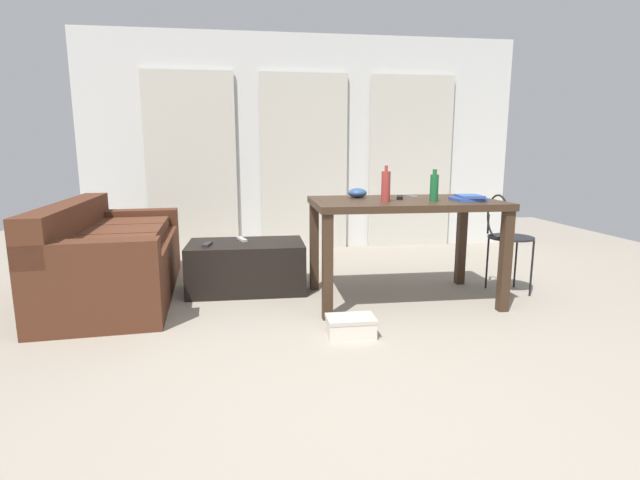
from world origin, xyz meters
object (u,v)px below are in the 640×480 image
(coffee_table, at_px, (247,266))
(bottle_near, at_px, (386,186))
(couch, at_px, (112,258))
(tv_remote_secondary, at_px, (207,244))
(craft_table, at_px, (404,213))
(book_stack, at_px, (469,198))
(scissors, at_px, (411,196))
(bottle_far, at_px, (434,187))
(tv_remote_primary, at_px, (242,239))
(tv_remote_on_table, at_px, (400,197))
(bowl, at_px, (357,193))
(wire_chair, at_px, (504,231))
(shoebox, at_px, (351,326))

(coffee_table, xyz_separation_m, bottle_near, (1.02, -0.56, 0.70))
(couch, xyz_separation_m, tv_remote_secondary, (0.75, -0.08, 0.11))
(craft_table, height_order, book_stack, book_stack)
(book_stack, height_order, tv_remote_secondary, book_stack)
(couch, distance_m, book_stack, 2.81)
(craft_table, xyz_separation_m, scissors, (0.14, 0.28, 0.11))
(bottle_far, height_order, tv_remote_primary, bottle_far)
(couch, distance_m, bottle_far, 2.57)
(bottle_far, bearing_deg, scissors, 93.90)
(bottle_near, bearing_deg, bottle_far, -2.77)
(tv_remote_on_table, distance_m, tv_remote_primary, 1.37)
(bowl, relative_size, scissors, 1.41)
(tv_remote_on_table, bearing_deg, craft_table, -61.82)
(wire_chair, distance_m, book_stack, 0.56)
(tv_remote_secondary, bearing_deg, tv_remote_on_table, -0.73)
(couch, xyz_separation_m, coffee_table, (1.06, 0.01, -0.11))
(couch, distance_m, bowl, 2.02)
(bottle_far, height_order, tv_remote_on_table, bottle_far)
(tv_remote_secondary, bearing_deg, scissors, 7.24)
(couch, xyz_separation_m, bottle_near, (2.08, -0.55, 0.59))
(tv_remote_secondary, height_order, shoebox, tv_remote_secondary)
(bowl, bearing_deg, craft_table, -32.56)
(wire_chair, relative_size, book_stack, 3.58)
(coffee_table, height_order, book_stack, book_stack)
(couch, height_order, wire_chair, wire_chair)
(tv_remote_primary, bearing_deg, tv_remote_on_table, -37.99)
(tv_remote_primary, height_order, tv_remote_secondary, same)
(bowl, distance_m, tv_remote_primary, 1.06)
(bowl, height_order, tv_remote_on_table, bowl)
(wire_chair, relative_size, scissors, 7.71)
(craft_table, bearing_deg, scissors, 62.60)
(craft_table, relative_size, book_stack, 6.13)
(wire_chair, distance_m, tv_remote_primary, 2.16)
(tv_remote_primary, bearing_deg, book_stack, -39.59)
(coffee_table, xyz_separation_m, scissors, (1.35, -0.14, 0.59))
(coffee_table, xyz_separation_m, craft_table, (1.21, -0.42, 0.48))
(coffee_table, distance_m, scissors, 1.48)
(bowl, distance_m, book_stack, 0.84)
(tv_remote_on_table, xyz_separation_m, shoebox, (-0.53, -0.76, -0.73))
(couch, relative_size, bowl, 12.92)
(bottle_far, bearing_deg, couch, 166.97)
(bottle_far, xyz_separation_m, scissors, (-0.03, 0.43, -0.10))
(wire_chair, distance_m, bottle_near, 1.14)
(shoebox, bearing_deg, bottle_near, 57.11)
(coffee_table, relative_size, tv_remote_on_table, 5.46)
(couch, xyz_separation_m, craft_table, (2.27, -0.41, 0.37))
(coffee_table, xyz_separation_m, bottle_far, (1.38, -0.58, 0.69))
(coffee_table, relative_size, bottle_far, 4.07)
(bottle_far, distance_m, scissors, 0.44)
(book_stack, relative_size, tv_remote_on_table, 1.31)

